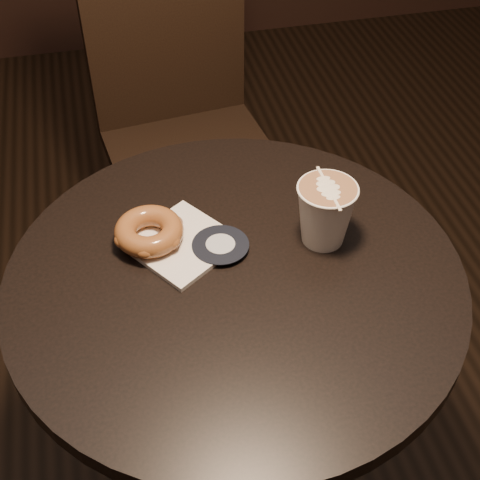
# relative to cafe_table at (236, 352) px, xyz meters

# --- Properties ---
(cafe_table) EXTENTS (0.70, 0.70, 0.75)m
(cafe_table) POSITION_rel_cafe_table_xyz_m (0.00, 0.00, 0.00)
(cafe_table) COLOR black
(cafe_table) RESTS_ON ground
(chair) EXTENTS (0.45, 0.45, 1.02)m
(chair) POSITION_rel_cafe_table_xyz_m (0.03, 0.79, 0.02)
(chair) COLOR black
(chair) RESTS_ON ground
(pastry_bag) EXTENTS (0.20, 0.20, 0.01)m
(pastry_bag) POSITION_rel_cafe_table_xyz_m (-0.07, 0.08, 0.20)
(pastry_bag) COLOR white
(pastry_bag) RESTS_ON cafe_table
(doughnut) EXTENTS (0.11, 0.11, 0.03)m
(doughnut) POSITION_rel_cafe_table_xyz_m (-0.12, 0.09, 0.22)
(doughnut) COLOR brown
(doughnut) RESTS_ON pastry_bag
(latte_cup) EXTENTS (0.09, 0.09, 0.10)m
(latte_cup) POSITION_rel_cafe_table_xyz_m (0.15, 0.04, 0.25)
(latte_cup) COLOR white
(latte_cup) RESTS_ON cafe_table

